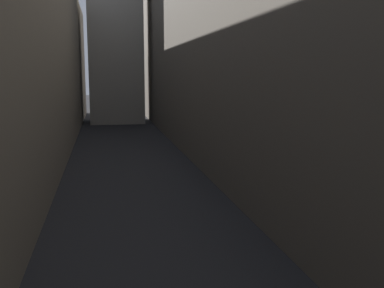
% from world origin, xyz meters
% --- Properties ---
extents(ground_plane, '(264.00, 264.00, 0.00)m').
position_xyz_m(ground_plane, '(0.00, 48.00, 0.00)').
color(ground_plane, '#232326').
extents(building_block_right, '(11.35, 108.00, 22.40)m').
position_xyz_m(building_block_right, '(11.17, 50.00, 11.20)').
color(building_block_right, '#60594F').
rests_on(building_block_right, ground).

